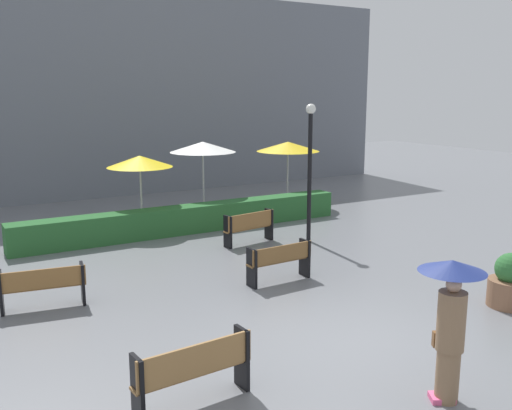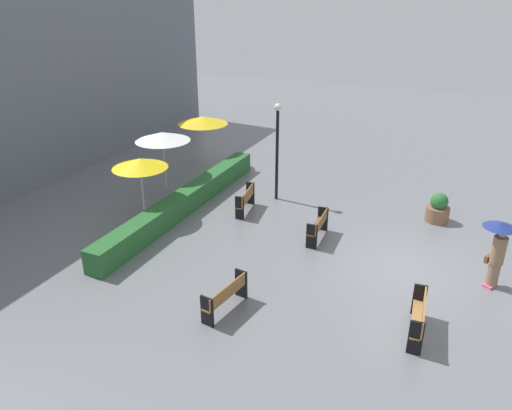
{
  "view_description": "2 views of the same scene",
  "coord_description": "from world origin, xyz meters",
  "px_view_note": "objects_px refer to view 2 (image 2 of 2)",
  "views": [
    {
      "loc": [
        -5.87,
        -7.21,
        4.2
      ],
      "look_at": [
        1.47,
        5.27,
        1.32
      ],
      "focal_mm": 40.02,
      "sensor_mm": 36.0,
      "label": 1
    },
    {
      "loc": [
        -13.53,
        -1.01,
        7.83
      ],
      "look_at": [
        -0.13,
        4.97,
        1.3
      ],
      "focal_mm": 34.27,
      "sensor_mm": 36.0,
      "label": 2
    }
  ],
  "objects_px": {
    "bench_back_row": "(246,198)",
    "bench_far_left": "(226,295)",
    "patio_umbrella_yellow": "(140,163)",
    "pedestrian_with_umbrella": "(498,247)",
    "bench_near_left": "(420,315)",
    "patio_umbrella_white": "(163,137)",
    "lamp_post": "(277,142)",
    "planter_pot": "(438,209)",
    "bench_mid_center": "(319,225)",
    "patio_umbrella_yellow_far": "(203,120)"
  },
  "relations": [
    {
      "from": "bench_back_row",
      "to": "bench_far_left",
      "type": "height_order",
      "value": "bench_back_row"
    },
    {
      "from": "bench_back_row",
      "to": "patio_umbrella_yellow",
      "type": "distance_m",
      "value": 4.12
    },
    {
      "from": "bench_back_row",
      "to": "patio_umbrella_yellow",
      "type": "height_order",
      "value": "patio_umbrella_yellow"
    },
    {
      "from": "pedestrian_with_umbrella",
      "to": "patio_umbrella_yellow",
      "type": "bearing_deg",
      "value": 91.07
    },
    {
      "from": "bench_back_row",
      "to": "bench_near_left",
      "type": "bearing_deg",
      "value": -124.95
    },
    {
      "from": "bench_back_row",
      "to": "patio_umbrella_white",
      "type": "bearing_deg",
      "value": 83.9
    },
    {
      "from": "pedestrian_with_umbrella",
      "to": "patio_umbrella_yellow",
      "type": "relative_size",
      "value": 0.87
    },
    {
      "from": "lamp_post",
      "to": "patio_umbrella_yellow",
      "type": "height_order",
      "value": "lamp_post"
    },
    {
      "from": "bench_back_row",
      "to": "patio_umbrella_white",
      "type": "distance_m",
      "value": 4.32
    },
    {
      "from": "bench_near_left",
      "to": "patio_umbrella_yellow",
      "type": "relative_size",
      "value": 0.75
    },
    {
      "from": "pedestrian_with_umbrella",
      "to": "planter_pot",
      "type": "height_order",
      "value": "pedestrian_with_umbrella"
    },
    {
      "from": "pedestrian_with_umbrella",
      "to": "planter_pot",
      "type": "relative_size",
      "value": 1.83
    },
    {
      "from": "planter_pot",
      "to": "bench_back_row",
      "type": "bearing_deg",
      "value": 107.09
    },
    {
      "from": "bench_near_left",
      "to": "patio_umbrella_yellow",
      "type": "bearing_deg",
      "value": 74.4
    },
    {
      "from": "bench_near_left",
      "to": "bench_mid_center",
      "type": "height_order",
      "value": "bench_near_left"
    },
    {
      "from": "patio_umbrella_white",
      "to": "patio_umbrella_yellow",
      "type": "bearing_deg",
      "value": -165.13
    },
    {
      "from": "bench_far_left",
      "to": "lamp_post",
      "type": "distance_m",
      "value": 7.93
    },
    {
      "from": "bench_far_left",
      "to": "patio_umbrella_white",
      "type": "distance_m",
      "value": 9.0
    },
    {
      "from": "pedestrian_with_umbrella",
      "to": "patio_umbrella_yellow",
      "type": "xyz_separation_m",
      "value": [
        -0.22,
        11.8,
        0.85
      ]
    },
    {
      "from": "pedestrian_with_umbrella",
      "to": "lamp_post",
      "type": "distance_m",
      "value": 8.72
    },
    {
      "from": "bench_near_left",
      "to": "planter_pot",
      "type": "xyz_separation_m",
      "value": [
        6.93,
        0.19,
        -0.07
      ]
    },
    {
      "from": "patio_umbrella_yellow",
      "to": "bench_mid_center",
      "type": "bearing_deg",
      "value": -81.56
    },
    {
      "from": "lamp_post",
      "to": "patio_umbrella_yellow_far",
      "type": "bearing_deg",
      "value": 63.08
    },
    {
      "from": "lamp_post",
      "to": "patio_umbrella_white",
      "type": "height_order",
      "value": "lamp_post"
    },
    {
      "from": "bench_back_row",
      "to": "patio_umbrella_yellow_far",
      "type": "relative_size",
      "value": 0.68
    },
    {
      "from": "patio_umbrella_yellow_far",
      "to": "patio_umbrella_yellow",
      "type": "bearing_deg",
      "value": -172.07
    },
    {
      "from": "planter_pot",
      "to": "patio_umbrella_white",
      "type": "relative_size",
      "value": 0.42
    },
    {
      "from": "bench_mid_center",
      "to": "bench_far_left",
      "type": "distance_m",
      "value": 4.99
    },
    {
      "from": "bench_back_row",
      "to": "lamp_post",
      "type": "xyz_separation_m",
      "value": [
        1.59,
        -0.6,
        1.85
      ]
    },
    {
      "from": "bench_far_left",
      "to": "patio_umbrella_yellow_far",
      "type": "xyz_separation_m",
      "value": [
        9.91,
        6.27,
        1.72
      ]
    },
    {
      "from": "bench_back_row",
      "to": "pedestrian_with_umbrella",
      "type": "relative_size",
      "value": 0.82
    },
    {
      "from": "bench_mid_center",
      "to": "patio_umbrella_yellow",
      "type": "distance_m",
      "value": 6.7
    },
    {
      "from": "bench_back_row",
      "to": "planter_pot",
      "type": "height_order",
      "value": "planter_pot"
    },
    {
      "from": "patio_umbrella_yellow_far",
      "to": "pedestrian_with_umbrella",
      "type": "bearing_deg",
      "value": -114.49
    },
    {
      "from": "bench_far_left",
      "to": "patio_umbrella_white",
      "type": "xyz_separation_m",
      "value": [
        6.36,
        6.08,
        1.89
      ]
    },
    {
      "from": "bench_near_left",
      "to": "patio_umbrella_yellow_far",
      "type": "bearing_deg",
      "value": 51.31
    },
    {
      "from": "pedestrian_with_umbrella",
      "to": "patio_umbrella_white",
      "type": "xyz_separation_m",
      "value": [
        2.21,
        12.44,
        1.13
      ]
    },
    {
      "from": "pedestrian_with_umbrella",
      "to": "patio_umbrella_yellow_far",
      "type": "xyz_separation_m",
      "value": [
        5.75,
        12.63,
        0.96
      ]
    },
    {
      "from": "pedestrian_with_umbrella",
      "to": "patio_umbrella_white",
      "type": "height_order",
      "value": "patio_umbrella_white"
    },
    {
      "from": "bench_far_left",
      "to": "patio_umbrella_white",
      "type": "height_order",
      "value": "patio_umbrella_white"
    },
    {
      "from": "pedestrian_with_umbrella",
      "to": "bench_mid_center",
      "type": "bearing_deg",
      "value": 82.22
    },
    {
      "from": "patio_umbrella_yellow",
      "to": "patio_umbrella_yellow_far",
      "type": "bearing_deg",
      "value": 7.93
    },
    {
      "from": "planter_pot",
      "to": "patio_umbrella_white",
      "type": "xyz_separation_m",
      "value": [
        -1.66,
        10.63,
        1.92
      ]
    },
    {
      "from": "pedestrian_with_umbrella",
      "to": "bench_back_row",
      "type": "bearing_deg",
      "value": 78.19
    },
    {
      "from": "planter_pot",
      "to": "bench_far_left",
      "type": "bearing_deg",
      "value": 150.47
    },
    {
      "from": "patio_umbrella_white",
      "to": "pedestrian_with_umbrella",
      "type": "bearing_deg",
      "value": -100.05
    },
    {
      "from": "planter_pot",
      "to": "bench_mid_center",
      "type": "bearing_deg",
      "value": 131.42
    },
    {
      "from": "bench_mid_center",
      "to": "patio_umbrella_yellow_far",
      "type": "distance_m",
      "value": 8.99
    },
    {
      "from": "patio_umbrella_white",
      "to": "bench_mid_center",
      "type": "bearing_deg",
      "value": -101.76
    },
    {
      "from": "patio_umbrella_yellow_far",
      "to": "planter_pot",
      "type": "bearing_deg",
      "value": -99.9
    }
  ]
}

